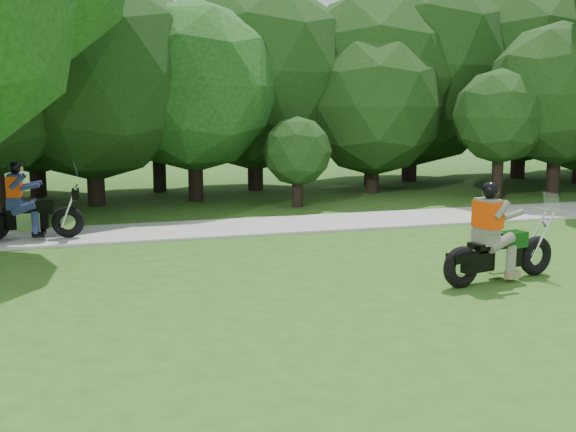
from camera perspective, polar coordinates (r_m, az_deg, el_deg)
walkway at (r=18.99m, az=7.63°, el=-0.29°), size 60.00×2.20×0.06m
tree_line at (r=25.16m, az=3.37°, el=10.69°), size 39.32×12.09×7.84m
chopper_motorcycle at (r=13.20m, az=16.05°, el=-2.25°), size 2.50×0.98×1.81m
touring_motorcycle at (r=17.10m, az=-20.18°, el=0.36°), size 2.32×0.72×1.77m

